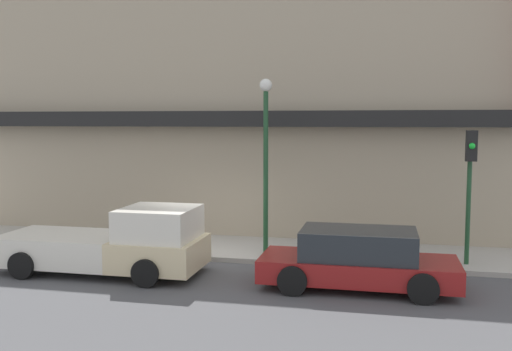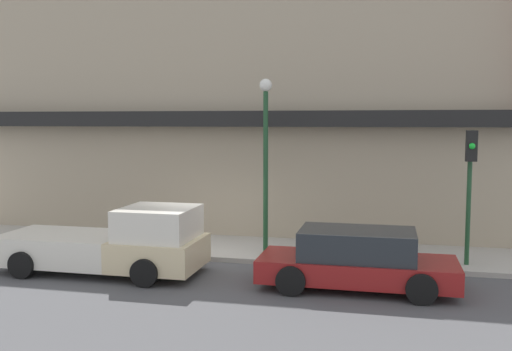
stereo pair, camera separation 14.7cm
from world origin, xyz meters
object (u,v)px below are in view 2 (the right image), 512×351
fire_hydrant (135,235)px  traffic_light (470,173)px  pickup_truck (115,244)px  street_lamp (266,143)px  parked_car (357,260)px

fire_hydrant → traffic_light: traffic_light is taller
pickup_truck → traffic_light: size_ratio=1.50×
fire_hydrant → traffic_light: bearing=-1.3°
pickup_truck → street_lamp: (3.43, 2.60, 2.53)m
fire_hydrant → pickup_truck: bearing=-76.4°
pickup_truck → traffic_light: 9.40m
pickup_truck → fire_hydrant: (-0.61, 2.54, -0.30)m
street_lamp → traffic_light: (5.49, -0.28, -0.71)m
street_lamp → traffic_light: street_lamp is taller
street_lamp → traffic_light: bearing=-2.9°
pickup_truck → fire_hydrant: size_ratio=8.03×
parked_car → traffic_light: traffic_light is taller
street_lamp → traffic_light: size_ratio=1.40×
fire_hydrant → traffic_light: size_ratio=0.19×
street_lamp → traffic_light: 5.55m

